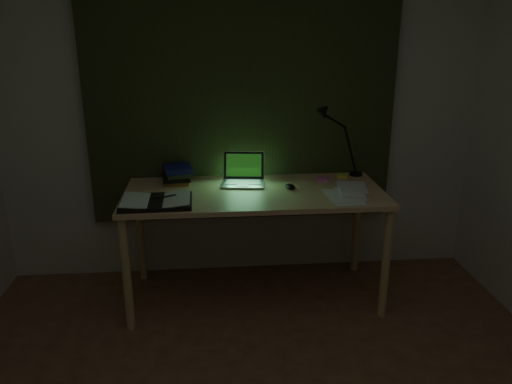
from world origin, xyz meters
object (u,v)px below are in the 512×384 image
laptop (243,171)px  loose_papers (344,192)px  open_textbook (156,201)px  desk_lamp (358,142)px  book_stack (177,174)px  desk (254,245)px

laptop → loose_papers: size_ratio=0.97×
open_textbook → loose_papers: open_textbook is taller
desk_lamp → book_stack: bearing=-171.7°
laptop → desk_lamp: size_ratio=0.65×
desk_lamp → loose_papers: bearing=-110.5°
open_textbook → book_stack: 0.45m
desk_lamp → open_textbook: bearing=-154.6°
desk → laptop: bearing=116.1°
loose_papers → desk_lamp: size_ratio=0.67×
laptop → book_stack: size_ratio=1.47×
desk → desk_lamp: (0.78, 0.30, 0.64)m
book_stack → loose_papers: 1.16m
desk → book_stack: 0.74m
open_textbook → desk_lamp: bearing=18.2°
desk → open_textbook: bearing=-162.3°
book_stack → loose_papers: bearing=-17.0°
desk → loose_papers: 0.71m
book_stack → loose_papers: book_stack is taller
book_stack → open_textbook: bearing=-102.7°
laptop → open_textbook: 0.66m
loose_papers → desk_lamp: desk_lamp is taller
desk → loose_papers: loose_papers is taller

